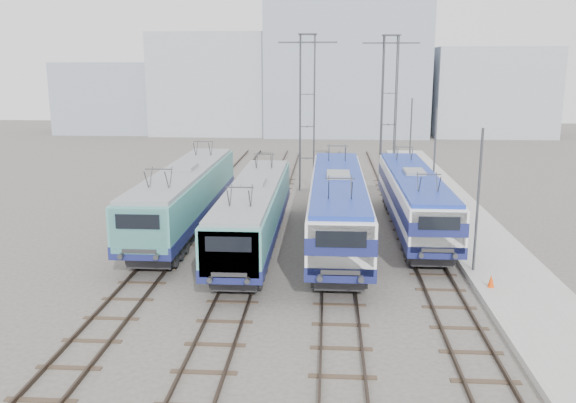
{
  "coord_description": "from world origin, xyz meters",
  "views": [
    {
      "loc": [
        1.69,
        -25.84,
        9.8
      ],
      "look_at": [
        -0.5,
        7.0,
        2.35
      ],
      "focal_mm": 38.0,
      "sensor_mm": 36.0,
      "label": 1
    }
  ],
  "objects_px": {
    "locomotive_far_left": "(185,194)",
    "safety_cone": "(491,281)",
    "catenary_tower_east": "(389,104)",
    "mast_mid": "(434,163)",
    "catenary_tower_west": "(307,105)",
    "locomotive_far_right": "(414,196)",
    "mast_rear": "(410,140)",
    "locomotive_center_right": "(338,203)",
    "locomotive_center_left": "(254,210)",
    "mast_front": "(478,204)"
  },
  "relations": [
    {
      "from": "locomotive_far_left",
      "to": "mast_front",
      "type": "height_order",
      "value": "mast_front"
    },
    {
      "from": "locomotive_far_left",
      "to": "catenary_tower_west",
      "type": "distance_m",
      "value": 15.38
    },
    {
      "from": "catenary_tower_east",
      "to": "safety_cone",
      "type": "relative_size",
      "value": 21.07
    },
    {
      "from": "locomotive_center_right",
      "to": "catenary_tower_west",
      "type": "height_order",
      "value": "catenary_tower_west"
    },
    {
      "from": "locomotive_far_left",
      "to": "locomotive_far_right",
      "type": "relative_size",
      "value": 1.07
    },
    {
      "from": "mast_front",
      "to": "locomotive_far_right",
      "type": "bearing_deg",
      "value": 103.61
    },
    {
      "from": "catenary_tower_west",
      "to": "safety_cone",
      "type": "relative_size",
      "value": 21.07
    },
    {
      "from": "mast_front",
      "to": "mast_rear",
      "type": "height_order",
      "value": "same"
    },
    {
      "from": "locomotive_center_left",
      "to": "mast_front",
      "type": "xyz_separation_m",
      "value": [
        10.85,
        -3.71,
        1.35
      ]
    },
    {
      "from": "catenary_tower_west",
      "to": "safety_cone",
      "type": "bearing_deg",
      "value": -68.32
    },
    {
      "from": "locomotive_far_right",
      "to": "catenary_tower_east",
      "type": "height_order",
      "value": "catenary_tower_east"
    },
    {
      "from": "locomotive_far_left",
      "to": "locomotive_far_right",
      "type": "distance_m",
      "value": 13.52
    },
    {
      "from": "catenary_tower_east",
      "to": "mast_mid",
      "type": "height_order",
      "value": "catenary_tower_east"
    },
    {
      "from": "locomotive_center_left",
      "to": "catenary_tower_west",
      "type": "xyz_separation_m",
      "value": [
        2.25,
        16.29,
        4.49
      ]
    },
    {
      "from": "locomotive_far_left",
      "to": "catenary_tower_east",
      "type": "xyz_separation_m",
      "value": [
        13.25,
        15.12,
        4.35
      ]
    },
    {
      "from": "locomotive_far_left",
      "to": "mast_rear",
      "type": "height_order",
      "value": "mast_rear"
    },
    {
      "from": "mast_mid",
      "to": "mast_rear",
      "type": "bearing_deg",
      "value": 90.0
    },
    {
      "from": "mast_rear",
      "to": "safety_cone",
      "type": "relative_size",
      "value": 12.29
    },
    {
      "from": "locomotive_far_left",
      "to": "safety_cone",
      "type": "height_order",
      "value": "locomotive_far_left"
    },
    {
      "from": "locomotive_center_right",
      "to": "catenary_tower_east",
      "type": "height_order",
      "value": "catenary_tower_east"
    },
    {
      "from": "safety_cone",
      "to": "locomotive_far_right",
      "type": "bearing_deg",
      "value": 101.96
    },
    {
      "from": "mast_front",
      "to": "catenary_tower_west",
      "type": "bearing_deg",
      "value": 113.27
    },
    {
      "from": "mast_rear",
      "to": "locomotive_far_right",
      "type": "bearing_deg",
      "value": -96.45
    },
    {
      "from": "catenary_tower_east",
      "to": "mast_mid",
      "type": "bearing_deg",
      "value": -78.14
    },
    {
      "from": "catenary_tower_east",
      "to": "safety_cone",
      "type": "distance_m",
      "value": 25.1
    },
    {
      "from": "safety_cone",
      "to": "catenary_tower_west",
      "type": "bearing_deg",
      "value": 111.68
    },
    {
      "from": "locomotive_center_left",
      "to": "mast_rear",
      "type": "xyz_separation_m",
      "value": [
        10.85,
        20.29,
        1.35
      ]
    },
    {
      "from": "catenary_tower_east",
      "to": "mast_front",
      "type": "xyz_separation_m",
      "value": [
        2.1,
        -22.0,
        -3.14
      ]
    },
    {
      "from": "mast_front",
      "to": "mast_rear",
      "type": "distance_m",
      "value": 24.0
    },
    {
      "from": "catenary_tower_east",
      "to": "mast_rear",
      "type": "relative_size",
      "value": 1.71
    },
    {
      "from": "locomotive_center_right",
      "to": "locomotive_far_right",
      "type": "xyz_separation_m",
      "value": [
        4.5,
        2.91,
        -0.17
      ]
    },
    {
      "from": "locomotive_center_right",
      "to": "mast_mid",
      "type": "bearing_deg",
      "value": 48.86
    },
    {
      "from": "catenary_tower_west",
      "to": "mast_front",
      "type": "relative_size",
      "value": 1.71
    },
    {
      "from": "locomotive_far_right",
      "to": "mast_mid",
      "type": "distance_m",
      "value": 4.91
    },
    {
      "from": "locomotive_far_right",
      "to": "mast_rear",
      "type": "relative_size",
      "value": 2.46
    },
    {
      "from": "locomotive_far_right",
      "to": "safety_cone",
      "type": "relative_size",
      "value": 30.24
    },
    {
      "from": "locomotive_far_left",
      "to": "mast_front",
      "type": "xyz_separation_m",
      "value": [
        15.35,
        -6.88,
        1.21
      ]
    },
    {
      "from": "catenary_tower_west",
      "to": "catenary_tower_east",
      "type": "relative_size",
      "value": 1.0
    },
    {
      "from": "locomotive_far_left",
      "to": "catenary_tower_west",
      "type": "relative_size",
      "value": 1.53
    },
    {
      "from": "locomotive_far_right",
      "to": "catenary_tower_west",
      "type": "height_order",
      "value": "catenary_tower_west"
    },
    {
      "from": "locomotive_far_right",
      "to": "safety_cone",
      "type": "bearing_deg",
      "value": -78.04
    },
    {
      "from": "locomotive_center_left",
      "to": "safety_cone",
      "type": "relative_size",
      "value": 30.2
    },
    {
      "from": "safety_cone",
      "to": "locomotive_far_left",
      "type": "bearing_deg",
      "value": 149.65
    },
    {
      "from": "locomotive_far_left",
      "to": "safety_cone",
      "type": "relative_size",
      "value": 32.33
    },
    {
      "from": "locomotive_center_left",
      "to": "locomotive_center_right",
      "type": "xyz_separation_m",
      "value": [
        4.5,
        1.02,
        0.23
      ]
    },
    {
      "from": "catenary_tower_west",
      "to": "mast_front",
      "type": "distance_m",
      "value": 22.0
    },
    {
      "from": "mast_front",
      "to": "locomotive_center_right",
      "type": "bearing_deg",
      "value": 143.31
    },
    {
      "from": "locomotive_center_right",
      "to": "catenary_tower_east",
      "type": "relative_size",
      "value": 1.56
    },
    {
      "from": "locomotive_far_left",
      "to": "mast_mid",
      "type": "bearing_deg",
      "value": 18.44
    },
    {
      "from": "locomotive_center_left",
      "to": "locomotive_far_left",
      "type": "bearing_deg",
      "value": 144.86
    }
  ]
}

